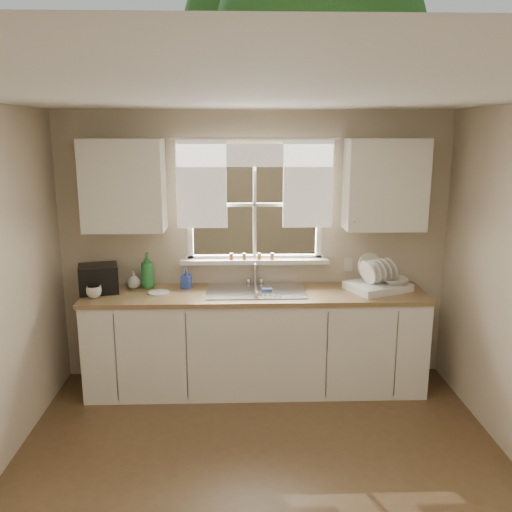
{
  "coord_description": "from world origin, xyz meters",
  "views": [
    {
      "loc": [
        -0.15,
        -2.94,
        2.31
      ],
      "look_at": [
        0.0,
        1.65,
        1.25
      ],
      "focal_mm": 38.0,
      "sensor_mm": 36.0,
      "label": 1
    }
  ],
  "objects_px": {
    "cup": "(94,292)",
    "black_appliance": "(98,279)",
    "soap_bottle_a": "(147,270)",
    "dish_rack": "(377,282)"
  },
  "relations": [
    {
      "from": "dish_rack",
      "to": "soap_bottle_a",
      "type": "height_order",
      "value": "soap_bottle_a"
    },
    {
      "from": "soap_bottle_a",
      "to": "black_appliance",
      "type": "xyz_separation_m",
      "value": [
        -0.41,
        -0.12,
        -0.04
      ]
    },
    {
      "from": "cup",
      "to": "black_appliance",
      "type": "relative_size",
      "value": 0.39
    },
    {
      "from": "cup",
      "to": "black_appliance",
      "type": "distance_m",
      "value": 0.19
    },
    {
      "from": "soap_bottle_a",
      "to": "black_appliance",
      "type": "height_order",
      "value": "soap_bottle_a"
    },
    {
      "from": "cup",
      "to": "soap_bottle_a",
      "type": "bearing_deg",
      "value": 35.95
    },
    {
      "from": "dish_rack",
      "to": "cup",
      "type": "distance_m",
      "value": 2.51
    },
    {
      "from": "dish_rack",
      "to": "cup",
      "type": "bearing_deg",
      "value": -176.42
    },
    {
      "from": "soap_bottle_a",
      "to": "cup",
      "type": "distance_m",
      "value": 0.52
    },
    {
      "from": "black_appliance",
      "to": "cup",
      "type": "bearing_deg",
      "value": -104.76
    }
  ]
}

